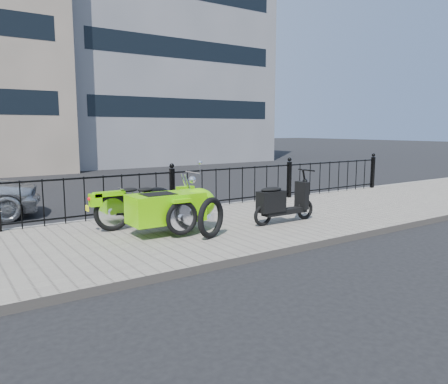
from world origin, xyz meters
TOP-DOWN VIEW (x-y plane):
  - ground at (0.00, 0.00)m, footprint 120.00×120.00m
  - sidewalk at (0.00, -0.50)m, footprint 30.00×3.80m
  - curb at (0.00, 1.44)m, footprint 30.00×0.10m
  - iron_fence at (0.00, 1.30)m, footprint 14.11×0.11m
  - building_grey at (7.00, 16.99)m, footprint 12.00×8.01m
  - motorcycle_sidecar at (-0.90, -0.41)m, footprint 2.28×1.48m
  - scooter at (1.18, -1.00)m, footprint 1.52×0.44m
  - spare_tire at (-0.59, -1.23)m, footprint 0.68×0.37m

SIDE VIEW (x-z plane):
  - ground at x=0.00m, z-range 0.00..0.00m
  - sidewalk at x=0.00m, z-range 0.00..0.12m
  - curb at x=0.00m, z-range 0.00..0.12m
  - spare_tire at x=-0.59m, z-range 0.12..0.82m
  - scooter at x=1.18m, z-range 0.01..1.03m
  - iron_fence at x=0.00m, z-range 0.05..1.12m
  - motorcycle_sidecar at x=-0.90m, z-range 0.10..1.09m
  - building_grey at x=7.00m, z-range 0.00..15.00m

